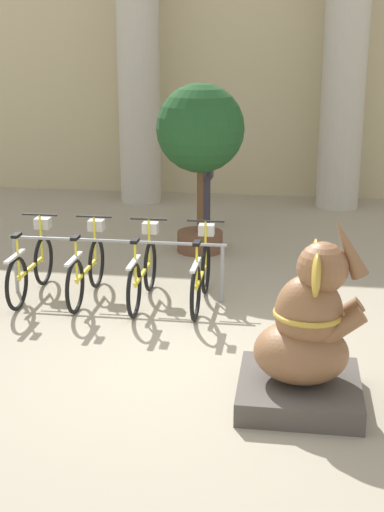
{
  "coord_description": "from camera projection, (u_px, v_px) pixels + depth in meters",
  "views": [
    {
      "loc": [
        1.12,
        -6.48,
        3.2
      ],
      "look_at": [
        0.09,
        0.64,
        1.0
      ],
      "focal_mm": 50.0,
      "sensor_mm": 36.0,
      "label": 1
    }
  ],
  "objects": [
    {
      "name": "bicycle_0",
      "position": [
        31.0,
        266.0,
        9.17
      ],
      "size": [
        0.48,
        1.63,
        0.99
      ],
      "color": "black",
      "rests_on": "ground_plane"
    },
    {
      "name": "bike_rack",
      "position": [
        116.0,
        254.0,
        9.05
      ],
      "size": [
        2.81,
        0.05,
        0.77
      ],
      "color": "gray",
      "rests_on": "ground_plane"
    },
    {
      "name": "building_facade",
      "position": [
        244.0,
        49.0,
        14.48
      ],
      "size": [
        20.0,
        0.2,
        6.0
      ],
      "color": "#C6B78E",
      "rests_on": "ground_plane"
    },
    {
      "name": "column_right",
      "position": [
        345.0,
        71.0,
        13.38
      ],
      "size": [
        1.03,
        1.03,
        5.16
      ],
      "color": "#BCB7A8",
      "rests_on": "ground_plane"
    },
    {
      "name": "bicycle_1",
      "position": [
        87.0,
        268.0,
        9.06
      ],
      "size": [
        0.48,
        1.63,
        0.99
      ],
      "color": "black",
      "rests_on": "ground_plane"
    },
    {
      "name": "elephant_statue",
      "position": [
        306.0,
        342.0,
        6.39
      ],
      "size": [
        1.11,
        1.11,
        1.78
      ],
      "color": "#4C4742",
      "rests_on": "ground_plane"
    },
    {
      "name": "ground_plane",
      "position": [
        175.0,
        368.0,
        7.22
      ],
      "size": [
        60.0,
        60.0,
        0.0
      ],
      "primitive_type": "plane",
      "color": "#9E937F"
    },
    {
      "name": "column_left",
      "position": [
        139.0,
        69.0,
        13.92
      ],
      "size": [
        1.03,
        1.03,
        5.16
      ],
      "color": "#BCB7A8",
      "rests_on": "ground_plane"
    },
    {
      "name": "bicycle_3",
      "position": [
        201.0,
        274.0,
        8.84
      ],
      "size": [
        0.48,
        1.63,
        0.99
      ],
      "color": "black",
      "rests_on": "ground_plane"
    },
    {
      "name": "person_pedestrian",
      "position": [
        207.0,
        166.0,
        12.4
      ],
      "size": [
        0.23,
        0.47,
        1.77
      ],
      "color": "#383342",
      "rests_on": "ground_plane"
    },
    {
      "name": "potted_tree",
      "position": [
        200.0,
        136.0,
        10.68
      ],
      "size": [
        1.33,
        1.33,
        2.58
      ],
      "color": "brown",
      "rests_on": "ground_plane"
    },
    {
      "name": "bicycle_2",
      "position": [
        143.0,
        272.0,
        8.93
      ],
      "size": [
        0.48,
        1.63,
        0.99
      ],
      "color": "black",
      "rests_on": "ground_plane"
    }
  ]
}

